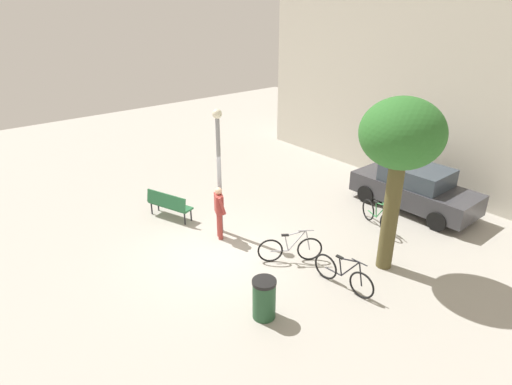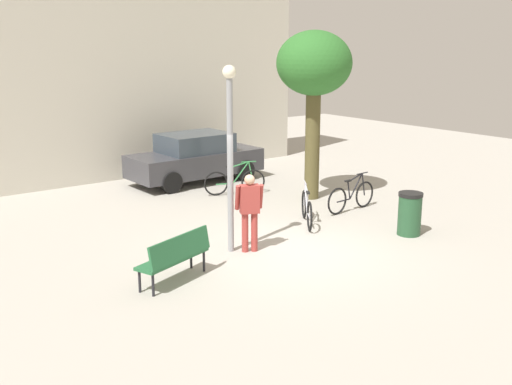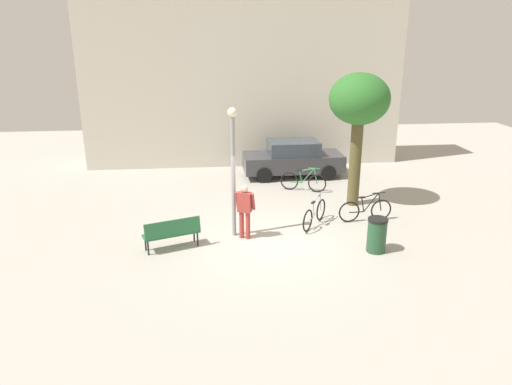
{
  "view_description": "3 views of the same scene",
  "coord_description": "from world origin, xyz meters",
  "px_view_note": "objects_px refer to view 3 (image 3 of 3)",
  "views": [
    {
      "loc": [
        9.04,
        -6.02,
        6.75
      ],
      "look_at": [
        -0.09,
        1.41,
        1.44
      ],
      "focal_mm": 30.57,
      "sensor_mm": 36.0,
      "label": 1
    },
    {
      "loc": [
        -8.06,
        -9.53,
        4.37
      ],
      "look_at": [
        -0.22,
        0.83,
        1.15
      ],
      "focal_mm": 43.24,
      "sensor_mm": 36.0,
      "label": 2
    },
    {
      "loc": [
        -1.67,
        -12.74,
        5.91
      ],
      "look_at": [
        -0.31,
        0.64,
        1.37
      ],
      "focal_mm": 33.56,
      "sensor_mm": 36.0,
      "label": 3
    }
  ],
  "objects_px": {
    "person_by_lamppost": "(245,208)",
    "bicycle_silver": "(315,214)",
    "bicycle_green": "(303,182)",
    "trash_bin": "(377,235)",
    "bicycle_black": "(366,210)",
    "parked_car_charcoal": "(293,158)",
    "lamppost": "(233,161)",
    "plaza_tree": "(359,103)",
    "park_bench": "(172,232)"
  },
  "relations": [
    {
      "from": "lamppost",
      "to": "plaza_tree",
      "type": "height_order",
      "value": "plaza_tree"
    },
    {
      "from": "lamppost",
      "to": "bicycle_green",
      "type": "xyz_separation_m",
      "value": [
        2.93,
        3.99,
        -1.96
      ]
    },
    {
      "from": "person_by_lamppost",
      "to": "bicycle_silver",
      "type": "relative_size",
      "value": 1.1
    },
    {
      "from": "lamppost",
      "to": "bicycle_silver",
      "type": "distance_m",
      "value": 3.3
    },
    {
      "from": "person_by_lamppost",
      "to": "bicycle_black",
      "type": "xyz_separation_m",
      "value": [
        4.03,
        0.96,
        -0.58
      ]
    },
    {
      "from": "bicycle_green",
      "to": "trash_bin",
      "type": "distance_m",
      "value": 5.63
    },
    {
      "from": "person_by_lamppost",
      "to": "park_bench",
      "type": "distance_m",
      "value": 2.23
    },
    {
      "from": "parked_car_charcoal",
      "to": "plaza_tree",
      "type": "bearing_deg",
      "value": -67.68
    },
    {
      "from": "plaza_tree",
      "to": "person_by_lamppost",
      "type": "bearing_deg",
      "value": -147.71
    },
    {
      "from": "bicycle_black",
      "to": "trash_bin",
      "type": "xyz_separation_m",
      "value": [
        -0.42,
        -2.25,
        0.12
      ]
    },
    {
      "from": "bicycle_silver",
      "to": "trash_bin",
      "type": "height_order",
      "value": "trash_bin"
    },
    {
      "from": "lamppost",
      "to": "bicycle_silver",
      "type": "xyz_separation_m",
      "value": [
        2.6,
        0.52,
        -1.96
      ]
    },
    {
      "from": "bicycle_black",
      "to": "bicycle_silver",
      "type": "distance_m",
      "value": 1.75
    },
    {
      "from": "plaza_tree",
      "to": "parked_car_charcoal",
      "type": "xyz_separation_m",
      "value": [
        -1.54,
        3.74,
        -2.85
      ]
    },
    {
      "from": "person_by_lamppost",
      "to": "bicycle_silver",
      "type": "height_order",
      "value": "person_by_lamppost"
    },
    {
      "from": "lamppost",
      "to": "bicycle_green",
      "type": "distance_m",
      "value": 5.32
    },
    {
      "from": "parked_car_charcoal",
      "to": "trash_bin",
      "type": "relative_size",
      "value": 4.25
    },
    {
      "from": "trash_bin",
      "to": "lamppost",
      "type": "bearing_deg",
      "value": 158.51
    },
    {
      "from": "parked_car_charcoal",
      "to": "park_bench",
      "type": "bearing_deg",
      "value": -124.08
    },
    {
      "from": "person_by_lamppost",
      "to": "parked_car_charcoal",
      "type": "relative_size",
      "value": 0.39
    },
    {
      "from": "person_by_lamppost",
      "to": "lamppost",
      "type": "bearing_deg",
      "value": 140.39
    },
    {
      "from": "bicycle_silver",
      "to": "parked_car_charcoal",
      "type": "xyz_separation_m",
      "value": [
        0.26,
        5.56,
        0.39
      ]
    },
    {
      "from": "bicycle_black",
      "to": "parked_car_charcoal",
      "type": "distance_m",
      "value": 5.58
    },
    {
      "from": "bicycle_green",
      "to": "bicycle_black",
      "type": "bearing_deg",
      "value": -66.7
    },
    {
      "from": "lamppost",
      "to": "person_by_lamppost",
      "type": "xyz_separation_m",
      "value": [
        0.31,
        -0.25,
        -1.38
      ]
    },
    {
      "from": "person_by_lamppost",
      "to": "parked_car_charcoal",
      "type": "distance_m",
      "value": 6.83
    },
    {
      "from": "bicycle_silver",
      "to": "park_bench",
      "type": "bearing_deg",
      "value": -163.02
    },
    {
      "from": "plaza_tree",
      "to": "parked_car_charcoal",
      "type": "relative_size",
      "value": 1.1
    },
    {
      "from": "lamppost",
      "to": "bicycle_black",
      "type": "xyz_separation_m",
      "value": [
        4.34,
        0.71,
        -1.96
      ]
    },
    {
      "from": "park_bench",
      "to": "plaza_tree",
      "type": "xyz_separation_m",
      "value": [
        6.21,
        3.17,
        3.08
      ]
    },
    {
      "from": "park_bench",
      "to": "plaza_tree",
      "type": "height_order",
      "value": "plaza_tree"
    },
    {
      "from": "lamppost",
      "to": "parked_car_charcoal",
      "type": "height_order",
      "value": "lamppost"
    },
    {
      "from": "trash_bin",
      "to": "park_bench",
      "type": "bearing_deg",
      "value": 172.9
    },
    {
      "from": "lamppost",
      "to": "trash_bin",
      "type": "relative_size",
      "value": 3.91
    },
    {
      "from": "park_bench",
      "to": "bicycle_silver",
      "type": "xyz_separation_m",
      "value": [
        4.41,
        1.35,
        -0.16
      ]
    },
    {
      "from": "person_by_lamppost",
      "to": "bicycle_silver",
      "type": "xyz_separation_m",
      "value": [
        2.3,
        0.77,
        -0.58
      ]
    },
    {
      "from": "person_by_lamppost",
      "to": "bicycle_green",
      "type": "bearing_deg",
      "value": 58.35
    },
    {
      "from": "lamppost",
      "to": "bicycle_green",
      "type": "bearing_deg",
      "value": 53.77
    },
    {
      "from": "park_bench",
      "to": "bicycle_black",
      "type": "distance_m",
      "value": 6.34
    },
    {
      "from": "bicycle_black",
      "to": "lamppost",
      "type": "bearing_deg",
      "value": -170.74
    },
    {
      "from": "plaza_tree",
      "to": "bicycle_silver",
      "type": "relative_size",
      "value": 3.06
    },
    {
      "from": "person_by_lamppost",
      "to": "bicycle_green",
      "type": "xyz_separation_m",
      "value": [
        2.62,
        4.25,
        -0.58
      ]
    },
    {
      "from": "person_by_lamppost",
      "to": "bicycle_silver",
      "type": "distance_m",
      "value": 2.49
    },
    {
      "from": "bicycle_silver",
      "to": "parked_car_charcoal",
      "type": "relative_size",
      "value": 0.36
    },
    {
      "from": "person_by_lamppost",
      "to": "bicycle_black",
      "type": "bearing_deg",
      "value": 13.42
    },
    {
      "from": "park_bench",
      "to": "bicycle_green",
      "type": "xyz_separation_m",
      "value": [
        4.73,
        4.82,
        -0.16
      ]
    },
    {
      "from": "bicycle_green",
      "to": "trash_bin",
      "type": "relative_size",
      "value": 1.7
    },
    {
      "from": "person_by_lamppost",
      "to": "bicycle_silver",
      "type": "bearing_deg",
      "value": 18.52
    },
    {
      "from": "plaza_tree",
      "to": "parked_car_charcoal",
      "type": "height_order",
      "value": "plaza_tree"
    },
    {
      "from": "plaza_tree",
      "to": "bicycle_green",
      "type": "distance_m",
      "value": 3.93
    }
  ]
}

